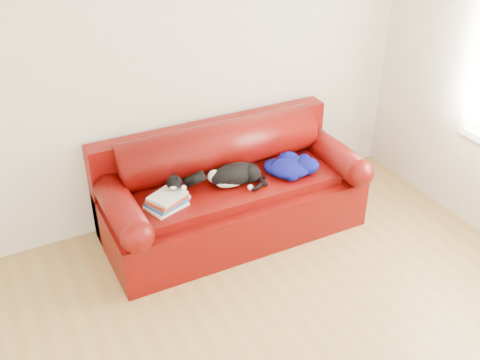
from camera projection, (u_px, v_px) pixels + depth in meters
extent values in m
cube|color=beige|center=(158.00, 72.00, 4.33)|extent=(4.50, 0.02, 2.60)
cube|color=#410202|center=(232.00, 209.00, 4.66)|extent=(2.10, 0.90, 0.42)
cube|color=#410202|center=(234.00, 187.00, 4.50)|extent=(1.66, 0.62, 0.10)
cylinder|color=black|center=(139.00, 284.00, 4.15)|extent=(0.06, 0.06, 0.05)
cylinder|color=black|center=(345.00, 218.00, 4.87)|extent=(0.06, 0.06, 0.05)
cylinder|color=black|center=(114.00, 236.00, 4.65)|extent=(0.06, 0.06, 0.05)
cylinder|color=black|center=(304.00, 183.00, 5.37)|extent=(0.06, 0.06, 0.05)
cube|color=#410202|center=(213.00, 167.00, 4.83)|extent=(2.10, 0.18, 0.85)
cylinder|color=#410202|center=(218.00, 146.00, 4.61)|extent=(1.70, 0.40, 0.40)
cylinder|color=#410202|center=(118.00, 204.00, 4.13)|extent=(0.24, 0.88, 0.24)
sphere|color=#410202|center=(137.00, 236.00, 3.80)|extent=(0.24, 0.24, 0.24)
cylinder|color=#410202|center=(328.00, 150.00, 4.85)|extent=(0.24, 0.88, 0.24)
sphere|color=#410202|center=(359.00, 173.00, 4.52)|extent=(0.24, 0.24, 0.24)
cube|color=beige|center=(167.00, 205.00, 4.17)|extent=(0.33, 0.29, 0.02)
cube|color=white|center=(167.00, 205.00, 4.17)|extent=(0.31, 0.27, 0.02)
cube|color=#1D51A0|center=(167.00, 202.00, 4.16)|extent=(0.33, 0.29, 0.02)
cube|color=white|center=(167.00, 202.00, 4.16)|extent=(0.31, 0.28, 0.02)
cube|color=#A13012|center=(167.00, 199.00, 4.15)|extent=(0.32, 0.29, 0.02)
cube|color=white|center=(167.00, 199.00, 4.15)|extent=(0.30, 0.28, 0.02)
cube|color=#B8BABF|center=(166.00, 196.00, 4.13)|extent=(0.32, 0.29, 0.02)
cube|color=white|center=(166.00, 196.00, 4.13)|extent=(0.30, 0.27, 0.02)
ellipsoid|color=black|center=(235.00, 174.00, 4.41)|extent=(0.46, 0.36, 0.17)
ellipsoid|color=silver|center=(233.00, 181.00, 4.39)|extent=(0.31, 0.23, 0.11)
ellipsoid|color=silver|center=(215.00, 176.00, 4.38)|extent=(0.15, 0.14, 0.10)
ellipsoid|color=black|center=(250.00, 175.00, 4.44)|extent=(0.22, 0.22, 0.14)
ellipsoid|color=black|center=(201.00, 170.00, 4.37)|extent=(0.15, 0.15, 0.10)
ellipsoid|color=silver|center=(201.00, 174.00, 4.35)|extent=(0.07, 0.07, 0.04)
sphere|color=#BF7272|center=(199.00, 174.00, 4.33)|extent=(0.01, 0.01, 0.01)
cone|color=black|center=(202.00, 166.00, 4.32)|extent=(0.06, 0.05, 0.05)
cone|color=black|center=(202.00, 162.00, 4.37)|extent=(0.06, 0.05, 0.05)
cylinder|color=black|center=(262.00, 181.00, 4.44)|extent=(0.04, 0.14, 0.04)
sphere|color=silver|center=(210.00, 185.00, 4.40)|extent=(0.04, 0.04, 0.04)
sphere|color=silver|center=(250.00, 187.00, 4.37)|extent=(0.04, 0.04, 0.04)
ellipsoid|color=#09024F|center=(290.00, 167.00, 4.57)|extent=(0.38, 0.34, 0.12)
ellipsoid|color=#09024F|center=(306.00, 165.00, 4.57)|extent=(0.23, 0.20, 0.13)
ellipsoid|color=#09024F|center=(277.00, 167.00, 4.60)|extent=(0.23, 0.26, 0.09)
ellipsoid|color=#09024F|center=(288.00, 159.00, 4.66)|extent=(0.19, 0.15, 0.13)
ellipsoid|color=#09024F|center=(291.00, 174.00, 4.50)|extent=(0.15, 0.16, 0.09)
ellipsoid|color=silver|center=(301.00, 167.00, 4.53)|extent=(0.16, 0.06, 0.04)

